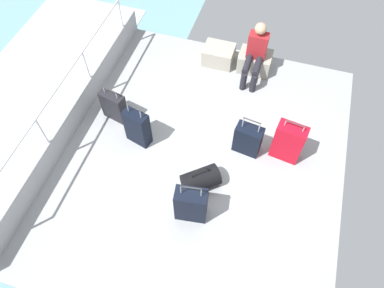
# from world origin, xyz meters

# --- Properties ---
(ground_plane) EXTENTS (4.40, 5.20, 0.06)m
(ground_plane) POSITION_xyz_m (0.00, 0.00, -0.03)
(ground_plane) COLOR #939699
(gunwale_port) EXTENTS (0.06, 5.20, 0.45)m
(gunwale_port) POSITION_xyz_m (-2.17, 0.00, 0.23)
(gunwale_port) COLOR #939699
(gunwale_port) RESTS_ON ground_plane
(railing_port) EXTENTS (0.04, 4.20, 1.02)m
(railing_port) POSITION_xyz_m (-2.17, 0.00, 0.78)
(railing_port) COLOR silver
(railing_port) RESTS_ON ground_plane
(sea_wake) EXTENTS (12.00, 12.00, 0.01)m
(sea_wake) POSITION_xyz_m (-3.60, 0.00, -0.34)
(sea_wake) COLOR #6B99A8
(sea_wake) RESTS_ON ground_plane
(cargo_crate_0) EXTENTS (0.59, 0.45, 0.34)m
(cargo_crate_0) POSITION_xyz_m (-0.30, 2.16, 0.17)
(cargo_crate_0) COLOR #9E9989
(cargo_crate_0) RESTS_ON ground_plane
(cargo_crate_1) EXTENTS (0.62, 0.43, 0.36)m
(cargo_crate_1) POSITION_xyz_m (0.39, 2.18, 0.18)
(cargo_crate_1) COLOR gray
(cargo_crate_1) RESTS_ON ground_plane
(passenger_seated) EXTENTS (0.34, 0.66, 1.06)m
(passenger_seated) POSITION_xyz_m (0.39, 2.00, 0.55)
(passenger_seated) COLOR maroon
(passenger_seated) RESTS_ON ground_plane
(suitcase_0) EXTENTS (0.47, 0.29, 0.83)m
(suitcase_0) POSITION_xyz_m (1.24, 0.43, 0.36)
(suitcase_0) COLOR #B70C1E
(suitcase_0) RESTS_ON ground_plane
(suitcase_1) EXTENTS (0.47, 0.29, 0.84)m
(suitcase_1) POSITION_xyz_m (0.13, -0.97, 0.32)
(suitcase_1) COLOR black
(suitcase_1) RESTS_ON ground_plane
(suitcase_2) EXTENTS (0.43, 0.30, 0.84)m
(suitcase_2) POSITION_xyz_m (-1.06, 0.03, 0.33)
(suitcase_2) COLOR black
(suitcase_2) RESTS_ON ground_plane
(suitcase_3) EXTENTS (0.45, 0.27, 0.68)m
(suitcase_3) POSITION_xyz_m (-1.62, 0.35, 0.28)
(suitcase_3) COLOR black
(suitcase_3) RESTS_ON ground_plane
(suitcase_4) EXTENTS (0.44, 0.28, 0.76)m
(suitcase_4) POSITION_xyz_m (0.64, 0.36, 0.27)
(suitcase_4) COLOR black
(suitcase_4) RESTS_ON ground_plane
(duffel_bag) EXTENTS (0.63, 0.60, 0.48)m
(duffel_bag) POSITION_xyz_m (0.13, -0.48, 0.17)
(duffel_bag) COLOR black
(duffel_bag) RESTS_ON ground_plane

